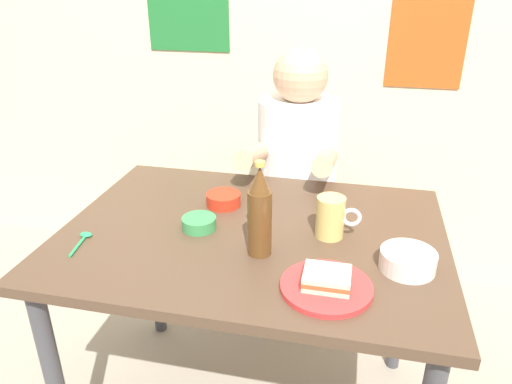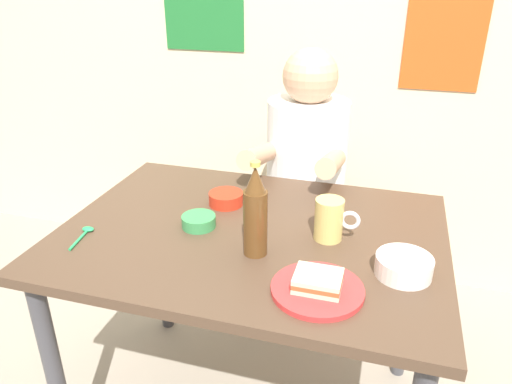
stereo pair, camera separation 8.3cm
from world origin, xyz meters
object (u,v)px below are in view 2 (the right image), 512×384
at_px(rice_bowl_white, 404,265).
at_px(dining_table, 251,257).
at_px(plate_orange, 317,290).
at_px(stool, 303,241).
at_px(sandwich, 318,281).
at_px(person_seated, 306,152).
at_px(beer_bottle, 255,213).
at_px(beer_mug, 330,219).

bearing_deg(rice_bowl_white, dining_table, 165.82).
bearing_deg(rice_bowl_white, plate_orange, -145.61).
height_order(dining_table, stool, dining_table).
relative_size(plate_orange, sandwich, 2.00).
bearing_deg(sandwich, dining_table, 134.51).
distance_m(person_seated, beer_bottle, 0.74).
bearing_deg(sandwich, beer_mug, 92.64).
bearing_deg(person_seated, beer_bottle, -89.71).
bearing_deg(person_seated, dining_table, -93.93).
xyz_separation_m(person_seated, sandwich, (0.19, -0.86, 0.01)).
xyz_separation_m(beer_mug, rice_bowl_white, (0.20, -0.12, -0.03)).
height_order(stool, plate_orange, plate_orange).
relative_size(beer_mug, rice_bowl_white, 0.90).
xyz_separation_m(beer_bottle, rice_bowl_white, (0.38, 0.01, -0.09)).
bearing_deg(beer_mug, person_seated, 106.67).
height_order(stool, beer_mug, beer_mug).
height_order(stool, sandwich, sandwich).
bearing_deg(beer_bottle, rice_bowl_white, 0.91).
bearing_deg(stool, dining_table, -93.86).
distance_m(dining_table, sandwich, 0.36).
height_order(stool, person_seated, person_seated).
xyz_separation_m(person_seated, plate_orange, (0.19, -0.86, -0.02)).
relative_size(person_seated, plate_orange, 3.27).
distance_m(dining_table, person_seated, 0.63).
bearing_deg(person_seated, sandwich, -77.37).
distance_m(stool, sandwich, 0.99).
relative_size(stool, person_seated, 0.63).
distance_m(stool, person_seated, 0.42).
xyz_separation_m(stool, beer_mug, (0.18, -0.61, 0.45)).
bearing_deg(stool, plate_orange, -77.53).
height_order(dining_table, beer_mug, beer_mug).
bearing_deg(plate_orange, dining_table, 134.51).
bearing_deg(beer_bottle, dining_table, 112.11).
xyz_separation_m(stool, sandwich, (0.19, -0.87, 0.42)).
distance_m(person_seated, rice_bowl_white, 0.82).
bearing_deg(dining_table, sandwich, -45.49).
bearing_deg(plate_orange, beer_bottle, 146.44).
bearing_deg(stool, beer_bottle, -89.72).
height_order(beer_bottle, rice_bowl_white, beer_bottle).
relative_size(plate_orange, beer_bottle, 0.84).
distance_m(dining_table, rice_bowl_white, 0.46).
bearing_deg(plate_orange, sandwich, 90.00).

